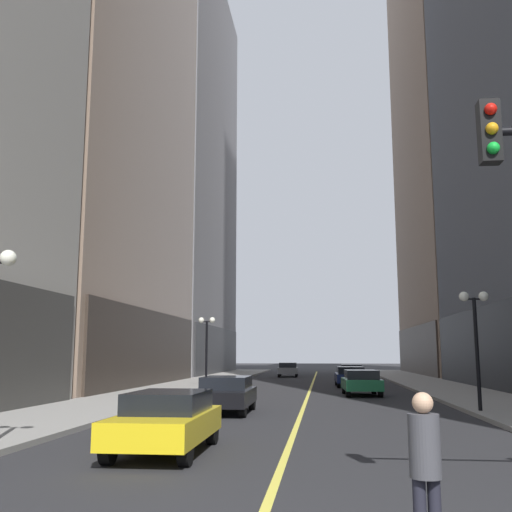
# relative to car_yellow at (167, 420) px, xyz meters

# --- Properties ---
(ground_plane) EXTENTS (200.00, 200.00, 0.00)m
(ground_plane) POSITION_rel_car_yellow_xyz_m (2.63, 26.11, -0.72)
(ground_plane) COLOR #262628
(sidewalk_left) EXTENTS (4.50, 78.00, 0.15)m
(sidewalk_left) POSITION_rel_car_yellow_xyz_m (-5.62, 26.11, -0.64)
(sidewalk_left) COLOR gray
(sidewalk_left) RESTS_ON ground
(sidewalk_right) EXTENTS (4.50, 78.00, 0.15)m
(sidewalk_right) POSITION_rel_car_yellow_xyz_m (10.88, 26.11, -0.64)
(sidewalk_right) COLOR gray
(sidewalk_right) RESTS_ON ground
(lane_centre_stripe) EXTENTS (0.16, 70.00, 0.01)m
(lane_centre_stripe) POSITION_rel_car_yellow_xyz_m (2.63, 26.11, -0.71)
(lane_centre_stripe) COLOR #E5D64C
(lane_centre_stripe) RESTS_ON ground
(building_left_mid) EXTENTS (13.22, 24.00, 52.22)m
(building_left_mid) POSITION_rel_car_yellow_xyz_m (-14.38, 25.61, 25.31)
(building_left_mid) COLOR gray
(building_left_mid) RESTS_ON ground
(building_left_far) EXTENTS (10.16, 26.00, 46.62)m
(building_left_far) POSITION_rel_car_yellow_xyz_m (-12.85, 51.11, 22.49)
(building_left_far) COLOR gray
(building_left_far) RESTS_ON ground
(building_right_far) EXTENTS (12.87, 26.00, 64.81)m
(building_right_far) POSITION_rel_car_yellow_xyz_m (19.47, 51.11, 31.60)
(building_right_far) COLOR gray
(building_right_far) RESTS_ON ground
(car_yellow) EXTENTS (1.81, 4.18, 1.32)m
(car_yellow) POSITION_rel_car_yellow_xyz_m (0.00, 0.00, 0.00)
(car_yellow) COLOR yellow
(car_yellow) RESTS_ON ground
(car_black) EXTENTS (1.93, 4.16, 1.32)m
(car_black) POSITION_rel_car_yellow_xyz_m (-0.14, 8.98, 0.00)
(car_black) COLOR black
(car_black) RESTS_ON ground
(car_green) EXTENTS (2.01, 4.21, 1.32)m
(car_green) POSITION_rel_car_yellow_xyz_m (5.43, 19.06, 0.00)
(car_green) COLOR #196038
(car_green) RESTS_ON ground
(car_navy) EXTENTS (2.01, 4.74, 1.32)m
(car_navy) POSITION_rel_car_yellow_xyz_m (5.22, 27.56, 0.00)
(car_navy) COLOR #141E4C
(car_navy) RESTS_ON ground
(car_silver) EXTENTS (1.93, 4.34, 1.32)m
(car_silver) POSITION_rel_car_yellow_xyz_m (5.71, 36.43, 0.00)
(car_silver) COLOR #B7B7BC
(car_silver) RESTS_ON ground
(car_grey) EXTENTS (2.00, 4.68, 1.32)m
(car_grey) POSITION_rel_car_yellow_xyz_m (0.06, 44.82, 0.00)
(car_grey) COLOR slate
(car_grey) RESTS_ON ground
(pedestrian_with_orange_bag) EXTENTS (0.39, 0.39, 1.74)m
(pedestrian_with_orange_bag) POSITION_rel_car_yellow_xyz_m (4.54, -6.46, 0.30)
(pedestrian_with_orange_bag) COLOR black
(pedestrian_with_orange_bag) RESTS_ON ground
(street_lamp_left_far) EXTENTS (1.06, 0.36, 4.43)m
(street_lamp_left_far) POSITION_rel_car_yellow_xyz_m (-3.77, 23.60, 2.54)
(street_lamp_left_far) COLOR black
(street_lamp_left_far) RESTS_ON ground
(street_lamp_right_mid) EXTENTS (1.06, 0.36, 4.43)m
(street_lamp_right_mid) POSITION_rel_car_yellow_xyz_m (9.03, 9.35, 2.54)
(street_lamp_right_mid) COLOR black
(street_lamp_right_mid) RESTS_ON ground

